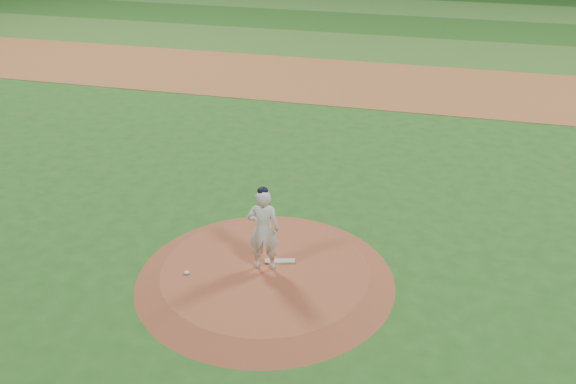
{
  "coord_description": "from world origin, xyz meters",
  "views": [
    {
      "loc": [
        3.2,
        -10.81,
        7.95
      ],
      "look_at": [
        0.0,
        2.0,
        1.1
      ],
      "focal_mm": 40.0,
      "sensor_mm": 36.0,
      "label": 1
    }
  ],
  "objects_px": {
    "pitching_rubber": "(280,261)",
    "rosin_bag": "(187,273)",
    "pitcher_on_mound": "(263,229)",
    "pitchers_mound": "(265,275)"
  },
  "relations": [
    {
      "from": "pitching_rubber",
      "to": "rosin_bag",
      "type": "relative_size",
      "value": 5.72
    },
    {
      "from": "pitcher_on_mound",
      "to": "pitchers_mound",
      "type": "bearing_deg",
      "value": -64.76
    },
    {
      "from": "pitching_rubber",
      "to": "pitcher_on_mound",
      "type": "height_order",
      "value": "pitcher_on_mound"
    },
    {
      "from": "pitchers_mound",
      "to": "pitcher_on_mound",
      "type": "bearing_deg",
      "value": 115.24
    },
    {
      "from": "pitchers_mound",
      "to": "rosin_bag",
      "type": "bearing_deg",
      "value": -160.91
    },
    {
      "from": "pitchers_mound",
      "to": "pitching_rubber",
      "type": "distance_m",
      "value": 0.46
    },
    {
      "from": "pitcher_on_mound",
      "to": "pitching_rubber",
      "type": "bearing_deg",
      "value": 45.95
    },
    {
      "from": "pitching_rubber",
      "to": "rosin_bag",
      "type": "bearing_deg",
      "value": -167.6
    },
    {
      "from": "pitchers_mound",
      "to": "rosin_bag",
      "type": "xyz_separation_m",
      "value": [
        -1.55,
        -0.54,
        0.16
      ]
    },
    {
      "from": "pitchers_mound",
      "to": "pitcher_on_mound",
      "type": "xyz_separation_m",
      "value": [
        -0.05,
        0.1,
        1.06
      ]
    }
  ]
}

